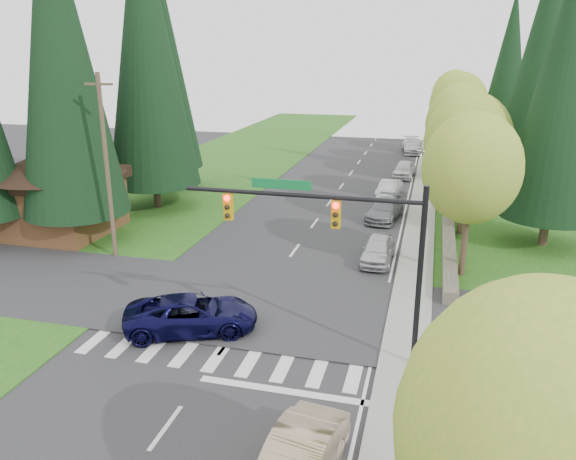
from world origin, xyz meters
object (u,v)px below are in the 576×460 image
at_px(suv_navy, 191,314).
at_px(parked_car_a, 378,250).
at_px(parked_car_c, 389,190).
at_px(parked_car_d, 404,169).
at_px(parked_car_b, 385,210).
at_px(parked_car_e, 413,146).

xyz_separation_m(suv_navy, parked_car_a, (6.59, 9.91, -0.06)).
xyz_separation_m(parked_car_c, parked_car_d, (0.72, 7.88, 0.07)).
distance_m(parked_car_b, parked_car_d, 13.77).
height_order(parked_car_c, parked_car_d, parked_car_d).
distance_m(suv_navy, parked_car_e, 45.47).
bearing_deg(parked_car_b, parked_car_c, 99.50).
xyz_separation_m(suv_navy, parked_car_b, (6.18, 18.12, -0.06)).
relative_size(parked_car_a, parked_car_d, 0.94).
height_order(parked_car_b, parked_car_d, parked_car_d).
bearing_deg(parked_car_b, parked_car_d, 95.26).
bearing_deg(parked_car_d, parked_car_b, -87.77).
distance_m(parked_car_a, parked_car_c, 14.10).
xyz_separation_m(parked_car_a, parked_car_e, (0.22, 35.05, 0.10)).
distance_m(parked_car_d, parked_car_e, 13.08).
relative_size(parked_car_b, parked_car_d, 1.10).
xyz_separation_m(parked_car_c, parked_car_e, (0.85, 20.96, 0.12)).
height_order(parked_car_b, parked_car_c, parked_car_b).
distance_m(parked_car_a, parked_car_d, 21.97).
bearing_deg(suv_navy, parked_car_c, -35.79).
xyz_separation_m(parked_car_a, parked_car_c, (-0.63, 14.09, -0.02)).
bearing_deg(parked_car_d, parked_car_a, -85.93).
relative_size(suv_navy, parked_car_b, 1.14).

